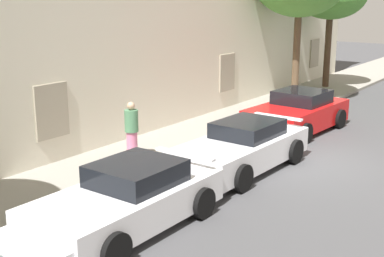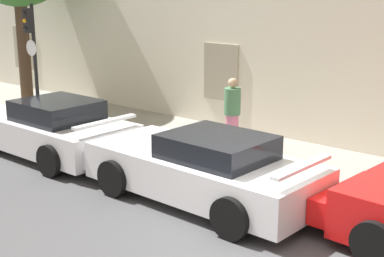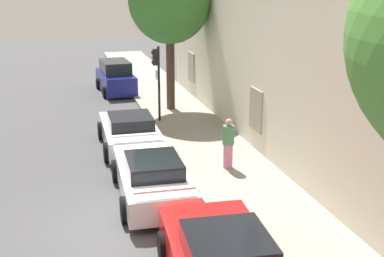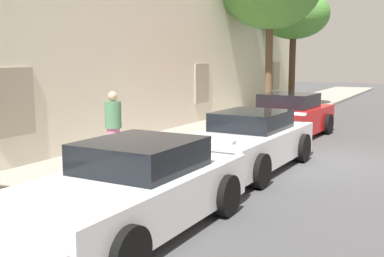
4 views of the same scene
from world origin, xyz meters
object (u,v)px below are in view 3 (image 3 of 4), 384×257
at_px(sportscar_red_lead, 129,131).
at_px(traffic_light, 157,71).
at_px(tree_midblock, 170,0).
at_px(pedestrian_admiring, 228,143).
at_px(sportscar_yellow_flank, 151,176).
at_px(hatchback_parked, 116,78).

height_order(sportscar_red_lead, traffic_light, traffic_light).
xyz_separation_m(tree_midblock, pedestrian_admiring, (7.97, 0.13, -4.15)).
distance_m(sportscar_red_lead, pedestrian_admiring, 4.35).
relative_size(sportscar_yellow_flank, pedestrian_admiring, 3.00).
distance_m(sportscar_yellow_flank, traffic_light, 7.63).
height_order(tree_midblock, traffic_light, tree_midblock).
bearing_deg(hatchback_parked, tree_midblock, 23.16).
relative_size(sportscar_red_lead, traffic_light, 1.46).
bearing_deg(tree_midblock, pedestrian_admiring, 0.92).
relative_size(sportscar_red_lead, sportscar_yellow_flank, 0.94).
relative_size(sportscar_red_lead, tree_midblock, 0.67).
height_order(hatchback_parked, tree_midblock, tree_midblock).
relative_size(sportscar_yellow_flank, hatchback_parked, 1.25).
bearing_deg(hatchback_parked, traffic_light, 8.72).
bearing_deg(tree_midblock, sportscar_yellow_flank, -16.00).
distance_m(hatchback_parked, pedestrian_admiring, 12.89).
distance_m(sportscar_red_lead, hatchback_parked, 9.37).
distance_m(sportscar_yellow_flank, tree_midblock, 10.55).
height_order(hatchback_parked, pedestrian_admiring, pedestrian_admiring).
distance_m(hatchback_parked, traffic_light, 6.89).
distance_m(tree_midblock, traffic_light, 3.54).
height_order(sportscar_yellow_flank, pedestrian_admiring, pedestrian_admiring).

